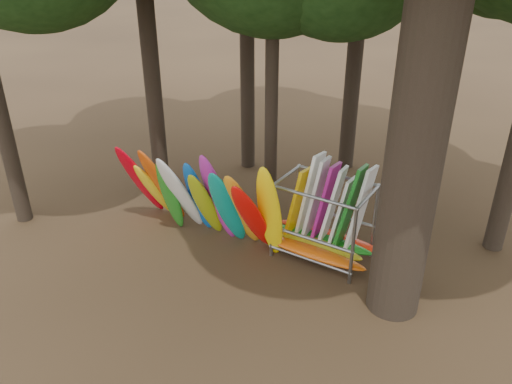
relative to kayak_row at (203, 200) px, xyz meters
The scene contains 3 objects.
ground 1.96m from the kayak_row, 14.53° to the right, with size 120.00×120.00×0.00m, color #47331E.
kayak_row is the anchor object (origin of this frame).
storage_rack 3.45m from the kayak_row, 19.29° to the left, with size 3.13×1.57×2.90m.
Camera 1 is at (6.64, -9.40, 7.97)m, focal length 35.00 mm.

